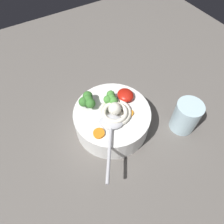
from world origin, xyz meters
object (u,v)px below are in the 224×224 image
at_px(soup_bowl, 112,119).
at_px(noodle_pile, 115,111).
at_px(soup_spoon, 111,127).
at_px(drinking_glass, 186,116).

xyz_separation_m(soup_bowl, noodle_pile, (0.01, 0.00, 0.05)).
xyz_separation_m(noodle_pile, soup_spoon, (0.03, -0.03, -0.00)).
distance_m(soup_bowl, soup_spoon, 0.06).
xyz_separation_m(noodle_pile, drinking_glass, (0.09, 0.17, -0.03)).
bearing_deg(drinking_glass, soup_bowl, -120.23).
distance_m(soup_bowl, drinking_glass, 0.20).
xyz_separation_m(soup_spoon, drinking_glass, (0.06, 0.20, -0.03)).
relative_size(soup_bowl, drinking_glass, 2.17).
bearing_deg(soup_bowl, drinking_glass, 59.77).
bearing_deg(soup_bowl, soup_spoon, -33.82).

